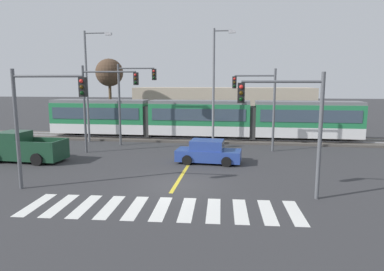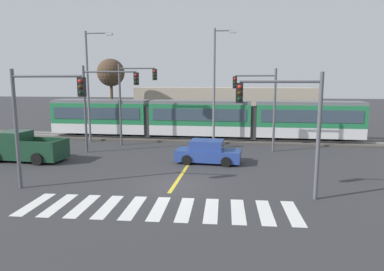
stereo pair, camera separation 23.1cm
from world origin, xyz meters
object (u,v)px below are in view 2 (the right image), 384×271
Objects in this scene: light_rail_tram at (201,118)px; traffic_light_near_right at (289,116)px; sedan_crossing at (208,152)px; traffic_light_near_left at (39,110)px; pickup_truck at (24,148)px; traffic_light_far_left at (131,93)px; bare_tree_far_west at (111,73)px; street_lamp_centre at (216,82)px; traffic_light_mid_left at (102,96)px; street_lamp_west at (90,80)px; traffic_light_far_right at (261,98)px.

light_rail_tram is 4.92× the size of traffic_light_near_right.
traffic_light_near_left is at bearing -137.79° from sedan_crossing.
pickup_truck reaches higher than sedan_crossing.
light_rail_tram is at bearing 69.67° from traffic_light_near_left.
traffic_light_far_left is 0.86× the size of bare_tree_far_west.
traffic_light_near_right is at bearing -71.49° from street_lamp_centre.
traffic_light_mid_left reaches higher than pickup_truck.
sedan_crossing is 0.45× the size of street_lamp_west.
street_lamp_west reaches higher than light_rail_tram.
pickup_truck is 17.61m from traffic_light_near_right.
bare_tree_far_west is (-4.21, 12.44, 1.95)m from traffic_light_mid_left.
street_lamp_west reaches higher than traffic_light_mid_left.
traffic_light_far_left is 4.31m from street_lamp_west.
pickup_truck is at bearing -160.40° from traffic_light_far_right.
traffic_light_near_left is (-7.47, -6.78, 3.23)m from sedan_crossing.
traffic_light_far_right is 14.66m from street_lamp_west.
street_lamp_centre reaches higher than sedan_crossing.
traffic_light_far_left is 0.71× the size of street_lamp_centre.
light_rail_tram is at bearing 110.79° from traffic_light_near_right.
traffic_light_far_left is 1.04× the size of traffic_light_mid_left.
traffic_light_mid_left is 13.28m from bare_tree_far_west.
street_lamp_west is (-3.49, 13.27, 1.48)m from traffic_light_near_left.
traffic_light_near_left is 0.75× the size of bare_tree_far_west.
traffic_light_mid_left is 0.83× the size of bare_tree_far_west.
light_rail_tram is 16.53m from traffic_light_near_right.
traffic_light_far_right is 0.80× the size of bare_tree_far_west.
street_lamp_west is at bearing 139.79° from traffic_light_near_right.
traffic_light_mid_left is at bearing 165.36° from sedan_crossing.
traffic_light_mid_left is 0.68× the size of street_lamp_west.
traffic_light_far_left is (-11.13, 11.75, 0.62)m from traffic_light_near_right.
traffic_light_far_left reaches higher than traffic_light_near_right.
traffic_light_near_right is 10.85m from traffic_light_far_right.
street_lamp_centre is at bearing -0.48° from street_lamp_west.
traffic_light_far_right is at bearing 93.78° from traffic_light_near_right.
street_lamp_centre is (1.57, -2.63, 3.26)m from light_rail_tram.
traffic_light_near_left is (4.88, -5.61, 3.09)m from pickup_truck.
light_rail_tram is at bearing 43.51° from pickup_truck.
traffic_light_far_right reaches higher than pickup_truck.
light_rail_tram is at bearing 100.13° from sedan_crossing.
street_lamp_west is at bearing -80.98° from bare_tree_far_west.
street_lamp_centre reaches higher than traffic_light_near_left.
traffic_light_far_left reaches higher than sedan_crossing.
pickup_truck is 15.12m from street_lamp_centre.
traffic_light_far_left reaches higher than pickup_truck.
pickup_truck is 0.88× the size of traffic_light_far_right.
street_lamp_centre is (-0.04, 6.40, 4.60)m from sedan_crossing.
sedan_crossing is at bearing -30.64° from street_lamp_west.
traffic_light_mid_left is at bearing -168.31° from traffic_light_far_right.
sedan_crossing is 9.52m from traffic_light_far_left.
traffic_light_near_left is (-0.56, -12.19, -0.48)m from traffic_light_far_left.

